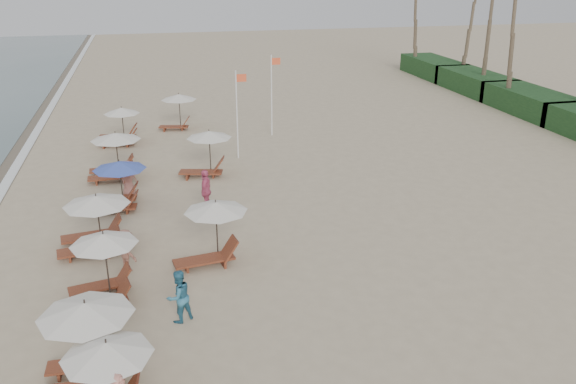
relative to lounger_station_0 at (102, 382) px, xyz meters
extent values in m
plane|color=tan|center=(5.74, 2.47, -1.11)|extent=(160.00, 160.00, 0.00)
cube|color=#193D1C|center=(27.74, 24.47, -0.31)|extent=(3.20, 8.00, 1.60)
cube|color=#193D1C|center=(27.74, 31.97, -0.31)|extent=(3.20, 8.00, 1.60)
cube|color=#193D1C|center=(27.74, 39.47, -0.31)|extent=(3.20, 8.00, 1.60)
cylinder|color=brown|center=(26.84, 25.67, 4.19)|extent=(0.36, 0.36, 10.60)
cylinder|color=brown|center=(27.74, 30.87, 4.59)|extent=(0.36, 0.36, 11.40)
cylinder|color=brown|center=(28.64, 36.07, 3.39)|extent=(0.36, 0.36, 9.00)
cylinder|color=brown|center=(26.84, 41.27, 3.79)|extent=(0.36, 0.36, 9.80)
cylinder|color=black|center=(0.20, 0.00, -0.07)|extent=(0.05, 0.05, 2.08)
cone|color=silver|center=(0.20, 0.00, 0.87)|extent=(2.06, 2.06, 0.35)
cylinder|color=black|center=(-0.35, 1.52, 0.01)|extent=(0.05, 0.05, 2.25)
cone|color=silver|center=(-0.35, 1.52, 1.04)|extent=(2.35, 2.35, 0.35)
cylinder|color=black|center=(-0.12, 5.49, 0.00)|extent=(0.05, 0.05, 2.23)
cone|color=silver|center=(-0.12, 5.49, 1.02)|extent=(2.07, 2.07, 0.35)
cylinder|color=black|center=(-0.58, 9.34, -0.10)|extent=(0.05, 0.05, 2.03)
cone|color=silver|center=(-0.58, 9.34, 0.82)|extent=(2.41, 2.41, 0.35)
cylinder|color=black|center=(0.13, 13.25, -0.09)|extent=(0.05, 0.05, 2.03)
cone|color=#3B51AE|center=(0.13, 13.25, 0.82)|extent=(2.27, 2.27, 0.35)
cylinder|color=black|center=(-0.14, 17.21, 0.00)|extent=(0.05, 0.05, 2.22)
cone|color=silver|center=(-0.14, 17.21, 1.01)|extent=(2.41, 2.41, 0.35)
cylinder|color=black|center=(0.00, 23.35, -0.08)|extent=(0.05, 0.05, 2.06)
cone|color=silver|center=(0.00, 23.35, 0.85)|extent=(2.06, 2.06, 0.35)
cylinder|color=black|center=(3.52, 7.44, -0.04)|extent=(0.05, 0.05, 2.15)
cone|color=silver|center=(3.52, 7.44, 0.94)|extent=(2.24, 2.24, 0.35)
cylinder|color=black|center=(4.33, 16.76, -0.04)|extent=(0.05, 0.05, 2.15)
cone|color=silver|center=(4.33, 16.76, 0.94)|extent=(2.24, 2.24, 0.35)
cylinder|color=black|center=(3.45, 25.96, -0.04)|extent=(0.05, 0.05, 2.15)
cone|color=silver|center=(3.45, 25.96, 0.94)|extent=(2.24, 2.24, 0.35)
imported|color=teal|center=(1.94, 3.82, -0.29)|extent=(1.00, 0.94, 1.64)
imported|color=#985E4D|center=(0.39, 7.36, -0.35)|extent=(1.03, 1.14, 1.53)
imported|color=#C95075|center=(3.61, 12.00, -0.18)|extent=(0.81, 1.19, 1.87)
imported|color=#9E6256|center=(0.40, 14.52, -0.26)|extent=(0.97, 0.98, 1.71)
cylinder|color=silver|center=(6.08, 19.02, 1.26)|extent=(0.08, 0.08, 4.75)
cube|color=#E6512B|center=(6.36, 19.02, 3.23)|extent=(0.55, 0.02, 0.40)
cylinder|color=silver|center=(8.82, 23.09, 1.34)|extent=(0.08, 0.08, 4.90)
cube|color=#E6512B|center=(9.10, 23.09, 3.39)|extent=(0.55, 0.02, 0.40)
camera|label=1|loc=(1.55, -11.58, 8.84)|focal=36.98mm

